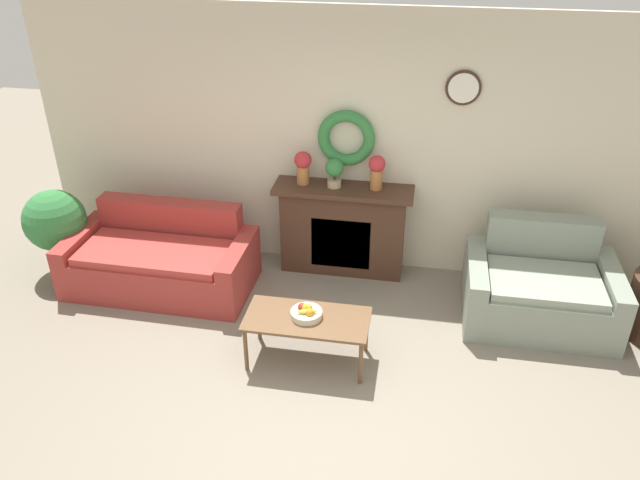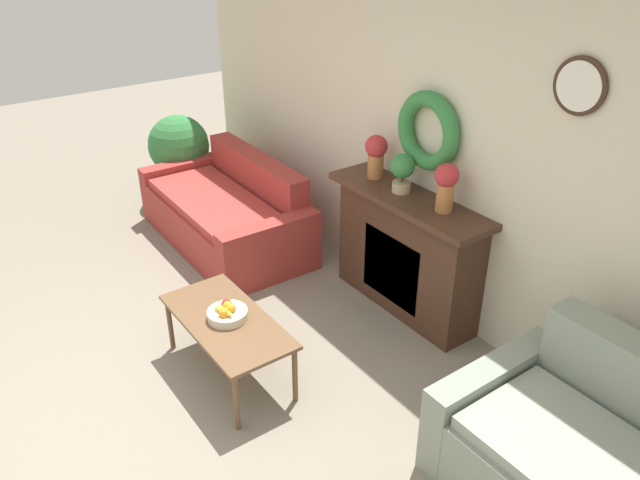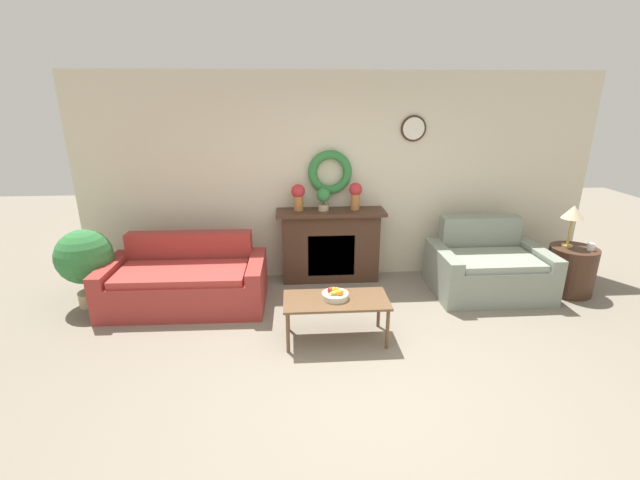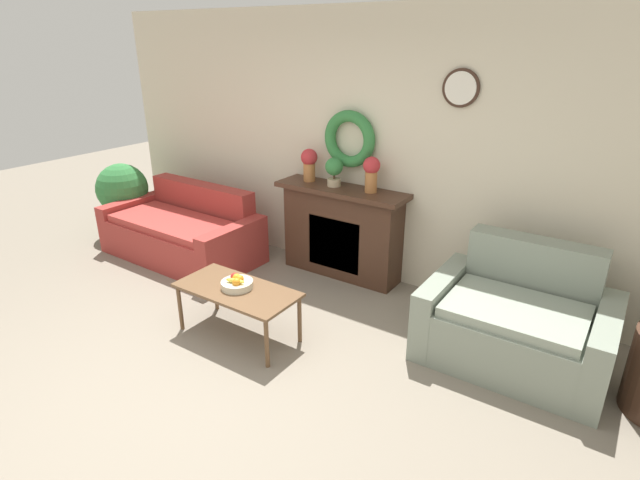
% 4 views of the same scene
% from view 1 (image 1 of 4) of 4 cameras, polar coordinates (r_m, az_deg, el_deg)
% --- Properties ---
extents(ground_plane, '(16.00, 16.00, 0.00)m').
position_cam_1_polar(ground_plane, '(4.99, -0.46, -17.01)').
color(ground_plane, gray).
extents(wall_back, '(6.80, 0.18, 2.70)m').
position_cam_1_polar(wall_back, '(6.35, 3.66, 8.66)').
color(wall_back, beige).
rests_on(wall_back, ground_plane).
extents(fireplace, '(1.42, 0.41, 0.98)m').
position_cam_1_polar(fireplace, '(6.54, 2.10, 1.05)').
color(fireplace, '#42281C').
rests_on(fireplace, ground_plane).
extents(couch_left, '(1.87, 0.97, 0.80)m').
position_cam_1_polar(couch_left, '(6.58, -14.28, -1.78)').
color(couch_left, '#9E332D').
rests_on(couch_left, ground_plane).
extents(loveseat_right, '(1.38, 0.98, 0.91)m').
position_cam_1_polar(loveseat_right, '(6.25, 19.44, -4.24)').
color(loveseat_right, gray).
rests_on(loveseat_right, ground_plane).
extents(coffee_table, '(1.06, 0.51, 0.45)m').
position_cam_1_polar(coffee_table, '(5.33, -1.19, -7.51)').
color(coffee_table, brown).
rests_on(coffee_table, ground_plane).
extents(fruit_bowl, '(0.27, 0.27, 0.12)m').
position_cam_1_polar(fruit_bowl, '(5.29, -1.26, -6.65)').
color(fruit_bowl, beige).
rests_on(fruit_bowl, coffee_table).
extents(vase_on_mantel_left, '(0.18, 0.18, 0.34)m').
position_cam_1_polar(vase_on_mantel_left, '(6.31, -1.57, 6.84)').
color(vase_on_mantel_left, '#AD6B38').
rests_on(vase_on_mantel_left, fireplace).
extents(vase_on_mantel_right, '(0.17, 0.17, 0.35)m').
position_cam_1_polar(vase_on_mantel_right, '(6.21, 5.20, 6.41)').
color(vase_on_mantel_right, '#AD6B38').
rests_on(vase_on_mantel_right, fireplace).
extents(potted_plant_on_mantel, '(0.18, 0.18, 0.30)m').
position_cam_1_polar(potted_plant_on_mantel, '(6.25, 1.33, 6.35)').
color(potted_plant_on_mantel, tan).
rests_on(potted_plant_on_mantel, fireplace).
extents(potted_plant_floor_by_couch, '(0.64, 0.64, 0.94)m').
position_cam_1_polar(potted_plant_floor_by_couch, '(7.01, -23.05, 1.47)').
color(potted_plant_floor_by_couch, tan).
rests_on(potted_plant_floor_by_couch, ground_plane).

